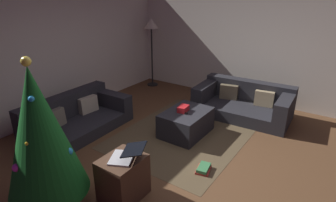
{
  "coord_description": "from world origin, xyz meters",
  "views": [
    {
      "loc": [
        -2.92,
        -1.68,
        2.4
      ],
      "look_at": [
        0.44,
        0.63,
        0.75
      ],
      "focal_mm": 29.9,
      "sensor_mm": 36.0,
      "label": 1
    }
  ],
  "objects_px": {
    "couch_right": "(244,103)",
    "laptop": "(126,155)",
    "tv_remote": "(183,113)",
    "christmas_tree": "(40,134)",
    "ottoman": "(186,123)",
    "gift_box": "(183,109)",
    "couch_left": "(75,118)",
    "book_stack": "(204,169)",
    "side_table": "(123,178)",
    "corner_lamp": "(151,29)"
  },
  "relations": [
    {
      "from": "corner_lamp",
      "to": "tv_remote",
      "type": "bearing_deg",
      "value": -132.0
    },
    {
      "from": "christmas_tree",
      "to": "tv_remote",
      "type": "bearing_deg",
      "value": -8.91
    },
    {
      "from": "side_table",
      "to": "book_stack",
      "type": "height_order",
      "value": "side_table"
    },
    {
      "from": "couch_right",
      "to": "christmas_tree",
      "type": "relative_size",
      "value": 1.03
    },
    {
      "from": "tv_remote",
      "to": "christmas_tree",
      "type": "bearing_deg",
      "value": 165.58
    },
    {
      "from": "ottoman",
      "to": "christmas_tree",
      "type": "relative_size",
      "value": 0.5
    },
    {
      "from": "gift_box",
      "to": "book_stack",
      "type": "xyz_separation_m",
      "value": [
        -0.78,
        -0.83,
        -0.44
      ]
    },
    {
      "from": "laptop",
      "to": "side_table",
      "type": "bearing_deg",
      "value": 116.43
    },
    {
      "from": "gift_box",
      "to": "laptop",
      "type": "bearing_deg",
      "value": -170.21
    },
    {
      "from": "ottoman",
      "to": "couch_right",
      "type": "bearing_deg",
      "value": -21.54
    },
    {
      "from": "christmas_tree",
      "to": "book_stack",
      "type": "height_order",
      "value": "christmas_tree"
    },
    {
      "from": "couch_left",
      "to": "couch_right",
      "type": "relative_size",
      "value": 1.0
    },
    {
      "from": "corner_lamp",
      "to": "book_stack",
      "type": "bearing_deg",
      "value": -131.94
    },
    {
      "from": "couch_left",
      "to": "corner_lamp",
      "type": "height_order",
      "value": "corner_lamp"
    },
    {
      "from": "christmas_tree",
      "to": "corner_lamp",
      "type": "distance_m",
      "value": 4.6
    },
    {
      "from": "couch_right",
      "to": "christmas_tree",
      "type": "distance_m",
      "value": 3.95
    },
    {
      "from": "book_stack",
      "to": "couch_right",
      "type": "bearing_deg",
      "value": 6.25
    },
    {
      "from": "christmas_tree",
      "to": "corner_lamp",
      "type": "xyz_separation_m",
      "value": [
        4.22,
        1.75,
        0.5
      ]
    },
    {
      "from": "couch_right",
      "to": "side_table",
      "type": "bearing_deg",
      "value": 81.32
    },
    {
      "from": "couch_left",
      "to": "side_table",
      "type": "relative_size",
      "value": 3.44
    },
    {
      "from": "couch_right",
      "to": "ottoman",
      "type": "bearing_deg",
      "value": 65.81
    },
    {
      "from": "couch_right",
      "to": "gift_box",
      "type": "xyz_separation_m",
      "value": [
        -1.39,
        0.59,
        0.22
      ]
    },
    {
      "from": "christmas_tree",
      "to": "side_table",
      "type": "height_order",
      "value": "christmas_tree"
    },
    {
      "from": "gift_box",
      "to": "laptop",
      "type": "height_order",
      "value": "laptop"
    },
    {
      "from": "corner_lamp",
      "to": "christmas_tree",
      "type": "bearing_deg",
      "value": -157.43
    },
    {
      "from": "couch_right",
      "to": "side_table",
      "type": "distance_m",
      "value": 3.19
    },
    {
      "from": "couch_left",
      "to": "laptop",
      "type": "height_order",
      "value": "laptop"
    },
    {
      "from": "side_table",
      "to": "couch_left",
      "type": "bearing_deg",
      "value": 67.24
    },
    {
      "from": "couch_left",
      "to": "christmas_tree",
      "type": "height_order",
      "value": "christmas_tree"
    },
    {
      "from": "side_table",
      "to": "book_stack",
      "type": "distance_m",
      "value": 1.19
    },
    {
      "from": "couch_left",
      "to": "couch_right",
      "type": "bearing_deg",
      "value": 134.88
    },
    {
      "from": "couch_right",
      "to": "gift_box",
      "type": "relative_size",
      "value": 8.53
    },
    {
      "from": "gift_box",
      "to": "tv_remote",
      "type": "xyz_separation_m",
      "value": [
        -0.08,
        -0.04,
        -0.04
      ]
    },
    {
      "from": "gift_box",
      "to": "laptop",
      "type": "xyz_separation_m",
      "value": [
        -1.76,
        -0.3,
        0.13
      ]
    },
    {
      "from": "ottoman",
      "to": "book_stack",
      "type": "height_order",
      "value": "ottoman"
    },
    {
      "from": "couch_left",
      "to": "laptop",
      "type": "distance_m",
      "value": 2.14
    },
    {
      "from": "gift_box",
      "to": "tv_remote",
      "type": "height_order",
      "value": "gift_box"
    },
    {
      "from": "tv_remote",
      "to": "christmas_tree",
      "type": "relative_size",
      "value": 0.09
    },
    {
      "from": "laptop",
      "to": "book_stack",
      "type": "distance_m",
      "value": 1.25
    },
    {
      "from": "ottoman",
      "to": "book_stack",
      "type": "bearing_deg",
      "value": -135.93
    },
    {
      "from": "laptop",
      "to": "corner_lamp",
      "type": "bearing_deg",
      "value": 33.53
    },
    {
      "from": "book_stack",
      "to": "christmas_tree",
      "type": "bearing_deg",
      "value": 144.56
    },
    {
      "from": "corner_lamp",
      "to": "side_table",
      "type": "bearing_deg",
      "value": -147.23
    },
    {
      "from": "tv_remote",
      "to": "corner_lamp",
      "type": "height_order",
      "value": "corner_lamp"
    },
    {
      "from": "couch_right",
      "to": "laptop",
      "type": "height_order",
      "value": "laptop"
    },
    {
      "from": "christmas_tree",
      "to": "couch_left",
      "type": "bearing_deg",
      "value": 43.53
    },
    {
      "from": "side_table",
      "to": "tv_remote",
      "type": "bearing_deg",
      "value": 7.05
    },
    {
      "from": "couch_left",
      "to": "gift_box",
      "type": "xyz_separation_m",
      "value": [
        0.99,
        -1.65,
        0.23
      ]
    },
    {
      "from": "corner_lamp",
      "to": "laptop",
      "type": "bearing_deg",
      "value": -146.47
    },
    {
      "from": "ottoman",
      "to": "laptop",
      "type": "relative_size",
      "value": 1.78
    }
  ]
}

